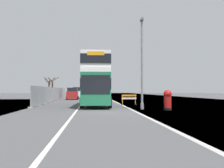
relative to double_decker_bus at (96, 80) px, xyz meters
The scene contains 10 objects.
ground 7.82m from the double_decker_bus, 79.34° to the right, with size 140.00×280.00×0.10m.
double_decker_bus is the anchor object (origin of this frame).
lamppost_foreground 6.12m from the double_decker_bus, 51.25° to the right, with size 0.29×0.70×7.73m.
red_pillar_postbox 8.21m from the double_decker_bus, 44.82° to the right, with size 0.66×0.66×1.65m.
roadworks_barrier 4.50m from the double_decker_bus, 26.68° to the left, with size 1.77×0.87×1.14m.
construction_site_fence 12.72m from the double_decker_bus, 118.27° to the left, with size 0.44×27.40×2.09m.
car_oncoming_near 19.21m from the double_decker_bus, 101.70° to the left, with size 2.03×3.83×2.08m.
car_receding_mid 26.76m from the double_decker_bus, 97.39° to the left, with size 2.06×4.10×2.27m.
bare_tree_far_verge_near 39.01m from the double_decker_bus, 106.63° to the left, with size 2.87×2.36×4.88m.
bare_tree_far_verge_mid 45.64m from the double_decker_bus, 104.46° to the left, with size 2.97×2.81×5.40m.
Camera 1 is at (-1.25, -17.93, 1.59)m, focal length 39.57 mm.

